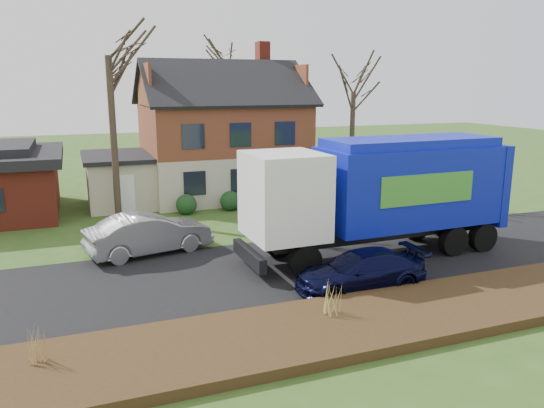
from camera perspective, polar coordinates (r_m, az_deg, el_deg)
name	(u,v)px	position (r m, az deg, el deg)	size (l,w,h in m)	color
ground	(273,270)	(19.67, 0.15, -7.09)	(120.00, 120.00, 0.00)	#2E4F1A
road	(273,270)	(19.66, 0.15, -7.06)	(80.00, 7.00, 0.02)	black
mulch_verge	(342,326)	(15.16, 7.50, -12.87)	(80.00, 3.50, 0.30)	black
main_house	(214,129)	(32.33, -6.25, 7.99)	(12.95, 8.95, 9.26)	beige
garbage_truck	(384,189)	(21.21, 11.92, 1.60)	(10.87, 3.10, 4.64)	black
silver_sedan	(149,234)	(21.86, -13.09, -3.12)	(1.74, 4.98, 1.64)	#96979D
navy_wagon	(360,271)	(17.92, 9.48, -7.09)	(1.81, 4.46, 1.29)	black
tree_front_west	(106,30)	(27.43, -17.38, 17.47)	(3.76, 3.76, 11.16)	#3B2F23
tree_front_east	(354,74)	(31.16, 8.82, 13.65)	(3.21, 3.21, 8.91)	#3B3023
tree_back	(229,51)	(41.26, -4.65, 16.09)	(3.45, 3.45, 10.92)	#3A3123
grass_clump_west	(37,346)	(13.89, -23.99, -13.75)	(0.33, 0.27, 0.87)	#AD8D4C
grass_clump_mid	(333,298)	(15.26, 6.56, -10.00)	(0.35, 0.29, 0.99)	tan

